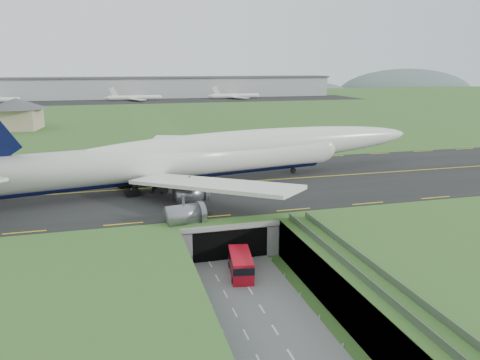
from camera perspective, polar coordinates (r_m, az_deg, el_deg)
name	(u,v)px	position (r m, az deg, el deg)	size (l,w,h in m)	color
ground	(245,283)	(67.67, 0.55, -12.39)	(900.00, 900.00, 0.00)	#395E25
airfield_deck	(245,263)	(66.39, 0.56, -10.07)	(800.00, 800.00, 6.00)	gray
trench_road	(261,308)	(61.26, 2.53, -15.29)	(12.00, 75.00, 0.20)	slate
taxiway	(201,185)	(95.89, -4.80, -0.59)	(800.00, 44.00, 0.18)	black
tunnel_portal	(218,223)	(81.37, -2.65, -5.24)	(17.00, 22.30, 6.00)	gray
guideway	(393,303)	(53.92, 18.12, -14.03)	(3.00, 53.00, 7.05)	#A8A8A3
jumbo_jet	(204,156)	(95.65, -4.39, 2.92)	(104.11, 64.49, 21.68)	white
shuttle_tram	(241,264)	(68.89, 0.09, -10.25)	(4.26, 8.38, 3.25)	red
service_building	(17,111)	(196.79, -25.53, 7.59)	(24.57, 24.57, 11.93)	tan
cargo_terminal	(134,87)	(358.55, -12.81, 10.95)	(320.00, 67.00, 15.60)	#B2B2B2
distant_hills	(192,99)	(496.22, -5.89, 9.84)	(700.00, 91.00, 60.00)	#556660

